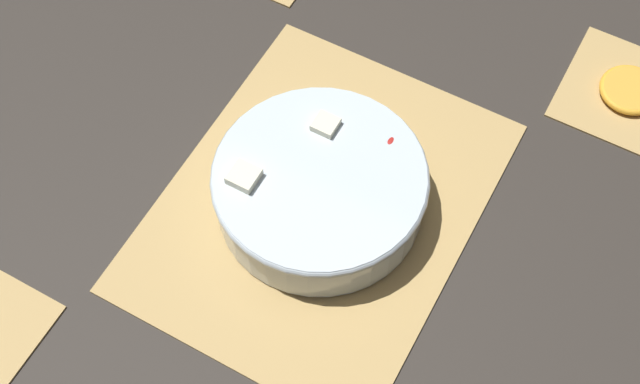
{
  "coord_description": "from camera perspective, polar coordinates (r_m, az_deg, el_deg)",
  "views": [
    {
      "loc": [
        0.46,
        0.25,
        0.93
      ],
      "look_at": [
        0.0,
        0.0,
        0.03
      ],
      "focal_mm": 50.0,
      "sensor_mm": 36.0,
      "label": 1
    }
  ],
  "objects": [
    {
      "name": "coaster_mat_far_left",
      "position": [
        1.22,
        19.13,
        5.97
      ],
      "size": [
        0.17,
        0.17,
        0.01
      ],
      "color": "tan",
      "rests_on": "ground_plane"
    },
    {
      "name": "ground_plane",
      "position": [
        1.06,
        -0.0,
        -0.89
      ],
      "size": [
        6.0,
        6.0,
        0.0
      ],
      "primitive_type": "plane",
      "color": "#2D2823"
    },
    {
      "name": "bamboo_mat_center",
      "position": [
        1.06,
        -0.0,
        -0.8
      ],
      "size": [
        0.45,
        0.35,
        0.01
      ],
      "color": "tan",
      "rests_on": "ground_plane"
    },
    {
      "name": "orange_slice_whole",
      "position": [
        1.21,
        19.23,
        6.19
      ],
      "size": [
        0.08,
        0.08,
        0.01
      ],
      "color": "#F9A338",
      "rests_on": "coaster_mat_far_left"
    },
    {
      "name": "fruit_salad_bowl",
      "position": [
        1.03,
        -0.03,
        0.31
      ],
      "size": [
        0.25,
        0.25,
        0.08
      ],
      "color": "silver",
      "rests_on": "bamboo_mat_center"
    }
  ]
}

